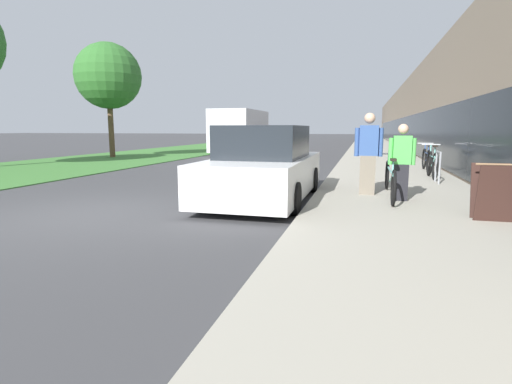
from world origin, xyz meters
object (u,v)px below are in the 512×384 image
cruiser_bike_middle (426,159)px  moving_truck (243,132)px  tandem_bicycle (390,179)px  parked_sedan_curbside (265,167)px  person_bystander (368,154)px  street_tree_far (108,76)px  bike_rack_hoop (438,164)px  person_rider (401,162)px  sandwich_board_sign (493,192)px  cruiser_bike_nearest (432,164)px

cruiser_bike_middle → moving_truck: size_ratio=0.26×
tandem_bicycle → parked_sedan_curbside: parked_sedan_curbside is taller
person_bystander → street_tree_far: street_tree_far is taller
tandem_bicycle → parked_sedan_curbside: 2.67m
tandem_bicycle → bike_rack_hoop: 2.97m
person_bystander → person_rider: bearing=-44.4°
tandem_bicycle → sandwich_board_sign: (1.43, -1.87, 0.08)m
parked_sedan_curbside → bike_rack_hoop: bearing=37.7°
parked_sedan_curbside → moving_truck: size_ratio=0.67×
parked_sedan_curbside → person_rider: bearing=1.4°
cruiser_bike_nearest → cruiser_bike_middle: 2.25m
cruiser_bike_middle → tandem_bicycle: bearing=-104.4°
cruiser_bike_nearest → bike_rack_hoop: bearing=-91.5°
person_bystander → street_tree_far: bearing=143.7°
cruiser_bike_nearest → street_tree_far: street_tree_far is taller
bike_rack_hoop → cruiser_bike_nearest: size_ratio=0.47×
sandwich_board_sign → parked_sedan_curbside: bearing=160.5°
person_bystander → bike_rack_hoop: bearing=52.6°
person_bystander → parked_sedan_curbside: (-2.16, -0.69, -0.28)m
bike_rack_hoop → parked_sedan_curbside: parked_sedan_curbside is taller
cruiser_bike_nearest → person_rider: bearing=-106.4°
person_bystander → parked_sedan_curbside: person_bystander is taller
person_bystander → cruiser_bike_nearest: bearing=62.2°
moving_truck → street_tree_far: bearing=-140.2°
parked_sedan_curbside → moving_truck: (-5.08, 15.13, 0.60)m
person_rider → bike_rack_hoop: (1.18, 3.01, -0.25)m
cruiser_bike_nearest → cruiser_bike_middle: size_ratio=1.02×
person_rider → bike_rack_hoop: person_rider is taller
person_rider → cruiser_bike_nearest: (1.21, 4.13, -0.36)m
person_rider → sandwich_board_sign: (1.25, -1.50, -0.32)m
bike_rack_hoop → cruiser_bike_nearest: cruiser_bike_nearest is taller
bike_rack_hoop → parked_sedan_curbside: size_ratio=0.18×
person_rider → sandwich_board_sign: bearing=-50.2°
person_bystander → bike_rack_hoop: (1.82, 2.38, -0.38)m
cruiser_bike_middle → street_tree_far: 15.99m
cruiser_bike_nearest → cruiser_bike_middle: bearing=86.1°
person_rider → person_bystander: (-0.64, 0.63, 0.12)m
person_rider → moving_truck: moving_truck is taller
tandem_bicycle → bike_rack_hoop: tandem_bicycle is taller
person_rider → moving_truck: bearing=117.6°
tandem_bicycle → cruiser_bike_nearest: (1.39, 3.75, 0.03)m
moving_truck → street_tree_far: 8.11m
person_bystander → bike_rack_hoop: 3.02m
person_rider → cruiser_bike_middle: 6.53m
person_bystander → moving_truck: size_ratio=0.26×
parked_sedan_curbside → moving_truck: bearing=108.6°
cruiser_bike_nearest → street_tree_far: (-14.91, 6.09, 3.71)m
parked_sedan_curbside → tandem_bicycle: bearing=9.6°
parked_sedan_curbside → street_tree_far: 15.39m
parked_sedan_curbside → moving_truck: 15.97m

